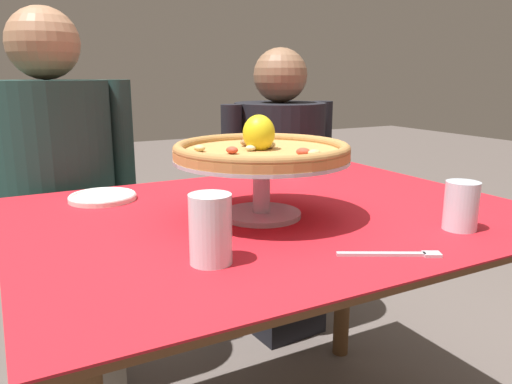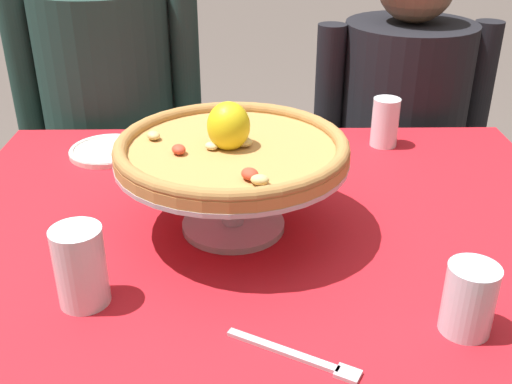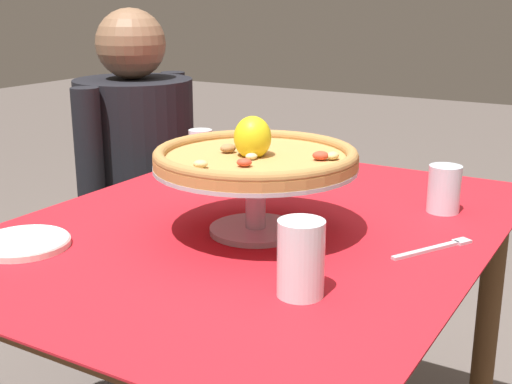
{
  "view_description": "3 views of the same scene",
  "coord_description": "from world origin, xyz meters",
  "px_view_note": "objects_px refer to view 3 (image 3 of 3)",
  "views": [
    {
      "loc": [
        -0.6,
        -1.0,
        1.07
      ],
      "look_at": [
        -0.08,
        -0.04,
        0.81
      ],
      "focal_mm": 34.74,
      "sensor_mm": 36.0,
      "label": 1
    },
    {
      "loc": [
        -0.03,
        -0.98,
        1.31
      ],
      "look_at": [
        -0.01,
        0.03,
        0.79
      ],
      "focal_mm": 42.57,
      "sensor_mm": 36.0,
      "label": 2
    },
    {
      "loc": [
        -1.17,
        -0.69,
        1.21
      ],
      "look_at": [
        -0.11,
        -0.06,
        0.85
      ],
      "focal_mm": 47.51,
      "sensor_mm": 36.0,
      "label": 3
    }
  ],
  "objects_px": {
    "water_glass_front_left": "(301,263)",
    "side_plate": "(24,243)",
    "diner_right": "(139,200)",
    "pizza_stand": "(256,184)",
    "water_glass_back_right": "(201,154)",
    "pizza": "(255,155)",
    "water_glass_front_right": "(444,192)",
    "dinner_fork": "(436,248)"
  },
  "relations": [
    {
      "from": "water_glass_front_left",
      "to": "side_plate",
      "type": "xyz_separation_m",
      "value": [
        -0.08,
        0.55,
        -0.05
      ]
    },
    {
      "from": "water_glass_front_left",
      "to": "diner_right",
      "type": "bearing_deg",
      "value": 53.17
    },
    {
      "from": "pizza_stand",
      "to": "water_glass_back_right",
      "type": "height_order",
      "value": "pizza_stand"
    },
    {
      "from": "pizza_stand",
      "to": "diner_right",
      "type": "distance_m",
      "value": 0.91
    },
    {
      "from": "side_plate",
      "to": "diner_right",
      "type": "relative_size",
      "value": 0.15
    },
    {
      "from": "pizza",
      "to": "water_glass_back_right",
      "type": "distance_m",
      "value": 0.53
    },
    {
      "from": "pizza_stand",
      "to": "water_glass_front_left",
      "type": "relative_size",
      "value": 3.23
    },
    {
      "from": "diner_right",
      "to": "water_glass_back_right",
      "type": "bearing_deg",
      "value": -110.87
    },
    {
      "from": "pizza_stand",
      "to": "water_glass_back_right",
      "type": "bearing_deg",
      "value": 47.35
    },
    {
      "from": "water_glass_back_right",
      "to": "diner_right",
      "type": "distance_m",
      "value": 0.42
    },
    {
      "from": "side_plate",
      "to": "diner_right",
      "type": "distance_m",
      "value": 0.88
    },
    {
      "from": "water_glass_front_right",
      "to": "side_plate",
      "type": "bearing_deg",
      "value": 135.04
    },
    {
      "from": "dinner_fork",
      "to": "water_glass_front_left",
      "type": "bearing_deg",
      "value": 157.6
    },
    {
      "from": "pizza_stand",
      "to": "water_glass_front_right",
      "type": "bearing_deg",
      "value": -40.95
    },
    {
      "from": "side_plate",
      "to": "pizza",
      "type": "bearing_deg",
      "value": -48.91
    },
    {
      "from": "water_glass_back_right",
      "to": "dinner_fork",
      "type": "bearing_deg",
      "value": -109.58
    },
    {
      "from": "water_glass_front_right",
      "to": "dinner_fork",
      "type": "bearing_deg",
      "value": -166.73
    },
    {
      "from": "pizza_stand",
      "to": "side_plate",
      "type": "xyz_separation_m",
      "value": [
        -0.3,
        0.34,
        -0.09
      ]
    },
    {
      "from": "water_glass_front_left",
      "to": "dinner_fork",
      "type": "distance_m",
      "value": 0.34
    },
    {
      "from": "water_glass_back_right",
      "to": "water_glass_front_right",
      "type": "height_order",
      "value": "water_glass_back_right"
    },
    {
      "from": "pizza_stand",
      "to": "dinner_fork",
      "type": "distance_m",
      "value": 0.37
    },
    {
      "from": "pizza_stand",
      "to": "water_glass_front_right",
      "type": "height_order",
      "value": "pizza_stand"
    },
    {
      "from": "water_glass_back_right",
      "to": "dinner_fork",
      "type": "xyz_separation_m",
      "value": [
        -0.26,
        -0.72,
        -0.05
      ]
    },
    {
      "from": "pizza",
      "to": "water_glass_back_right",
      "type": "xyz_separation_m",
      "value": [
        0.35,
        0.38,
        -0.11
      ]
    },
    {
      "from": "pizza_stand",
      "to": "water_glass_front_left",
      "type": "distance_m",
      "value": 0.31
    },
    {
      "from": "water_glass_back_right",
      "to": "water_glass_front_left",
      "type": "height_order",
      "value": "water_glass_front_left"
    },
    {
      "from": "dinner_fork",
      "to": "diner_right",
      "type": "distance_m",
      "value": 1.15
    },
    {
      "from": "diner_right",
      "to": "dinner_fork",
      "type": "bearing_deg",
      "value": -110.0
    },
    {
      "from": "pizza_stand",
      "to": "water_glass_front_right",
      "type": "distance_m",
      "value": 0.44
    },
    {
      "from": "dinner_fork",
      "to": "diner_right",
      "type": "height_order",
      "value": "diner_right"
    },
    {
      "from": "water_glass_front_right",
      "to": "water_glass_front_left",
      "type": "xyz_separation_m",
      "value": [
        -0.55,
        0.07,
        0.01
      ]
    },
    {
      "from": "pizza",
      "to": "dinner_fork",
      "type": "bearing_deg",
      "value": -74.59
    },
    {
      "from": "dinner_fork",
      "to": "water_glass_back_right",
      "type": "bearing_deg",
      "value": 70.42
    },
    {
      "from": "water_glass_back_right",
      "to": "water_glass_front_right",
      "type": "distance_m",
      "value": 0.67
    },
    {
      "from": "water_glass_front_left",
      "to": "pizza_stand",
      "type": "bearing_deg",
      "value": 44.22
    },
    {
      "from": "dinner_fork",
      "to": "pizza",
      "type": "bearing_deg",
      "value": 105.41
    },
    {
      "from": "side_plate",
      "to": "dinner_fork",
      "type": "height_order",
      "value": "side_plate"
    },
    {
      "from": "pizza_stand",
      "to": "dinner_fork",
      "type": "relative_size",
      "value": 2.28
    },
    {
      "from": "pizza",
      "to": "pizza_stand",
      "type": "bearing_deg",
      "value": 2.01
    },
    {
      "from": "dinner_fork",
      "to": "diner_right",
      "type": "bearing_deg",
      "value": 70.0
    },
    {
      "from": "side_plate",
      "to": "diner_right",
      "type": "height_order",
      "value": "diner_right"
    },
    {
      "from": "side_plate",
      "to": "water_glass_back_right",
      "type": "bearing_deg",
      "value": 3.76
    }
  ]
}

